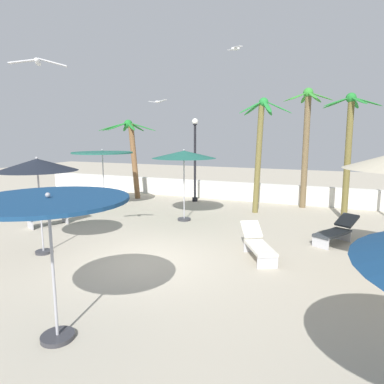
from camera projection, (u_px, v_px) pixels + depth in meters
name	position (u px, v px, depth m)	size (l,w,h in m)	color
ground_plane	(143.00, 261.00, 9.26)	(56.00, 56.00, 0.00)	#B2A893
boundary_wall	(238.00, 191.00, 18.07)	(25.20, 0.30, 0.95)	silver
patio_umbrella_0	(37.00, 166.00, 9.49)	(2.20, 2.20, 2.81)	#333338
patio_umbrella_1	(102.00, 155.00, 15.51)	(2.75, 2.75, 2.79)	#333338
patio_umbrella_2	(49.00, 210.00, 5.37)	(2.53, 2.53, 2.51)	#333338
patio_umbrella_5	(184.00, 155.00, 13.36)	(2.54, 2.54, 2.87)	#333338
palm_tree_0	(132.00, 146.00, 18.25)	(3.15, 3.14, 4.24)	brown
palm_tree_1	(349.00, 142.00, 13.39)	(2.23, 2.20, 5.03)	brown
palm_tree_2	(260.00, 142.00, 14.63)	(2.27, 2.34, 4.98)	brown
palm_tree_3	(306.00, 135.00, 15.70)	(2.19, 2.09, 5.54)	brown
lamp_post_0	(195.00, 157.00, 17.41)	(0.30, 0.30, 4.26)	black
lounge_chair_0	(336.00, 230.00, 10.83)	(1.39, 1.88, 0.82)	#B7B7BC
lounge_chair_1	(257.00, 243.00, 9.57)	(1.40, 1.90, 0.83)	#B7B7BC
lounge_chair_2	(54.00, 214.00, 13.04)	(1.26, 1.93, 0.83)	#B7B7BC
seagull_0	(235.00, 49.00, 13.57)	(0.82, 0.84, 0.14)	white
seagull_1	(38.00, 62.00, 7.76)	(1.10, 0.84, 0.17)	white
seagull_2	(158.00, 102.00, 17.78)	(1.30, 0.61, 0.14)	white
planter	(63.00, 196.00, 17.16)	(0.70, 0.70, 0.85)	brown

